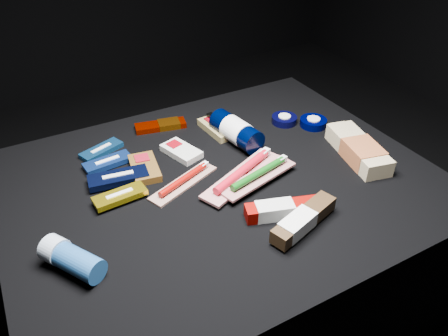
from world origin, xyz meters
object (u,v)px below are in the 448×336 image
bodywash_bottle (359,150)px  deodorant_stick (72,259)px  lotion_bottle (236,131)px  toothpaste_carton_red (281,210)px

bodywash_bottle → deodorant_stick: bearing=-165.7°
lotion_bottle → bodywash_bottle: (0.23, -0.21, -0.01)m
bodywash_bottle → toothpaste_carton_red: bodywash_bottle is taller
deodorant_stick → toothpaste_carton_red: bearing=-39.8°
lotion_bottle → deodorant_stick: (-0.48, -0.24, -0.01)m
lotion_bottle → toothpaste_carton_red: lotion_bottle is taller
bodywash_bottle → toothpaste_carton_red: size_ratio=1.32×
toothpaste_carton_red → deodorant_stick: bearing=-170.8°
deodorant_stick → toothpaste_carton_red: deodorant_stick is taller
deodorant_stick → lotion_bottle: bearing=-5.0°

